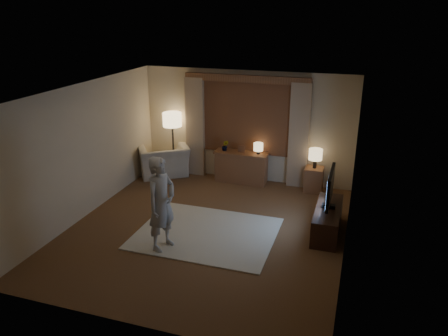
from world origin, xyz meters
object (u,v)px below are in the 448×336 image
at_px(sideboard, 241,168).
at_px(side_table, 314,180).
at_px(tv_stand, 327,220).
at_px(person, 161,204).
at_px(armchair, 163,160).

xyz_separation_m(sideboard, side_table, (1.71, -0.05, -0.07)).
bearing_deg(side_table, tv_stand, -75.41).
xyz_separation_m(side_table, tv_stand, (0.48, -1.86, -0.03)).
bearing_deg(side_table, person, -123.02).
relative_size(tv_stand, person, 0.85).
height_order(armchair, tv_stand, armchair).
bearing_deg(armchair, side_table, 146.19).
bearing_deg(sideboard, tv_stand, -41.10).
bearing_deg(side_table, sideboard, 178.32).
bearing_deg(armchair, tv_stand, 121.70).
distance_m(sideboard, armchair, 1.97).
bearing_deg(sideboard, person, -97.46).
distance_m(tv_stand, person, 3.06).
relative_size(side_table, tv_stand, 0.40).
xyz_separation_m(armchair, side_table, (3.67, 0.09, -0.10)).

